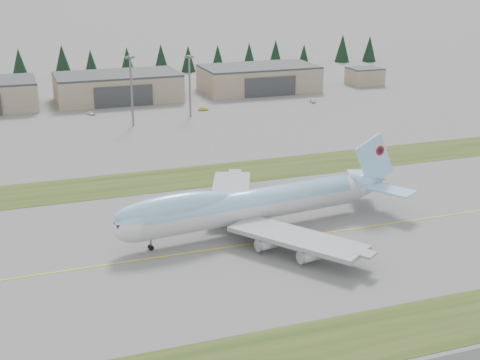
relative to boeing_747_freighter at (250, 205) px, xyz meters
name	(u,v)px	position (x,y,z in m)	size (l,w,h in m)	color
ground	(318,234)	(12.40, -6.45, -5.73)	(7000.00, 7000.00, 0.00)	#61615F
grass_strip_near	(426,325)	(12.40, -44.45, -5.73)	(400.00, 14.00, 0.08)	#2C4017
grass_strip_far	(243,172)	(12.40, 38.55, -5.73)	(400.00, 18.00, 0.08)	#2C4017
taxiway_line_main	(318,234)	(12.40, -6.45, -5.73)	(400.00, 0.40, 0.02)	yellow
boeing_747_freighter	(250,205)	(0.00, 0.00, 0.00)	(66.14, 56.58, 17.37)	silver
hangar_center	(118,87)	(-2.60, 143.45, -0.34)	(48.00, 26.60, 10.80)	gray
hangar_right	(259,78)	(57.40, 143.45, -0.34)	(48.00, 26.60, 10.80)	gray
control_shed	(365,76)	(107.40, 141.55, -1.93)	(14.00, 12.00, 7.60)	gray
floodlight_masts	(47,81)	(-31.58, 104.08, 10.13)	(107.74, 10.35, 24.03)	slate
service_vehicle_a	(91,115)	(-16.56, 120.77, -5.73)	(1.41, 3.50, 1.19)	silver
service_vehicle_b	(203,110)	(23.96, 114.16, -5.73)	(1.31, 3.71, 1.22)	#AEA02B
service_vehicle_c	(313,102)	(68.75, 113.80, -5.73)	(1.86, 4.58, 1.33)	silver
conifer_belt	(122,60)	(10.31, 205.07, 1.26)	(268.22, 15.01, 16.02)	black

